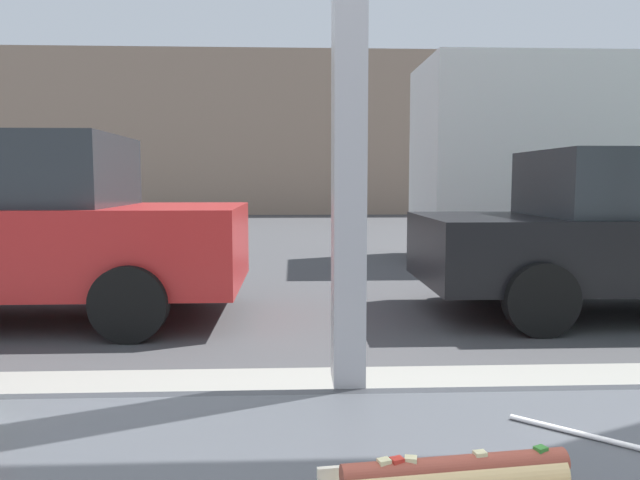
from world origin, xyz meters
TOP-DOWN VIEW (x-y plane):
  - ground_plane at (0.00, 8.00)m, footprint 60.00×60.00m
  - building_facade_far at (0.00, 23.05)m, footprint 28.00×1.20m
  - loose_straw at (0.28, -0.15)m, footprint 0.15×0.13m
  - parked_car_red at (-2.84, 5.00)m, footprint 4.48×1.98m
  - box_truck at (4.94, 9.15)m, footprint 6.21×2.44m

SIDE VIEW (x-z plane):
  - ground_plane at x=0.00m, z-range 0.00..0.00m
  - parked_car_red at x=-2.84m, z-range 0.01..1.76m
  - loose_straw at x=0.28m, z-range 1.01..1.02m
  - box_truck at x=4.94m, z-range 0.10..3.34m
  - building_facade_far at x=0.00m, z-range 0.00..6.25m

